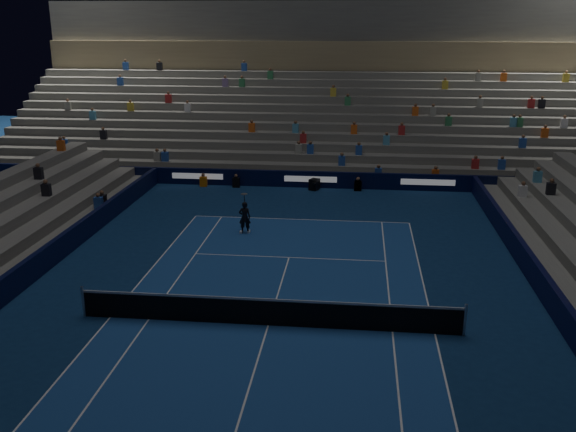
{
  "coord_description": "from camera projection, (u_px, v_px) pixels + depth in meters",
  "views": [
    {
      "loc": [
        2.79,
        -19.11,
        9.8
      ],
      "look_at": [
        0.0,
        6.0,
        2.0
      ],
      "focal_mm": 39.78,
      "sensor_mm": 36.0,
      "label": 1
    }
  ],
  "objects": [
    {
      "name": "tennis_player",
      "position": [
        245.0,
        217.0,
        30.37
      ],
      "size": [
        0.58,
        0.4,
        1.55
      ],
      "primitive_type": "imported",
      "rotation": [
        0.0,
        0.0,
        3.19
      ],
      "color": "black",
      "rests_on": "ground"
    },
    {
      "name": "sponsor_barrier_east",
      "position": [
        571.0,
        327.0,
        20.16
      ],
      "size": [
        0.25,
        37.0,
        1.0
      ],
      "primitive_type": "cube",
      "color": "#080B32",
      "rests_on": "ground"
    },
    {
      "name": "sponsor_barrier_far",
      "position": [
        311.0,
        179.0,
        38.75
      ],
      "size": [
        44.0,
        0.25,
        1.0
      ],
      "primitive_type": "cube",
      "color": "black",
      "rests_on": "ground"
    },
    {
      "name": "ground",
      "position": [
        268.0,
        326.0,
        21.33
      ],
      "size": [
        90.0,
        90.0,
        0.0
      ],
      "primitive_type": "plane",
      "color": "#0D2750",
      "rests_on": "ground"
    },
    {
      "name": "grandstand_main",
      "position": [
        321.0,
        111.0,
        46.83
      ],
      "size": [
        44.0,
        15.2,
        11.2
      ],
      "color": "#61615C",
      "rests_on": "ground"
    },
    {
      "name": "tennis_net",
      "position": [
        268.0,
        312.0,
        21.18
      ],
      "size": [
        12.9,
        0.1,
        1.1
      ],
      "color": "#B2B2B7",
      "rests_on": "ground"
    },
    {
      "name": "broadcast_camera",
      "position": [
        314.0,
        184.0,
        38.22
      ],
      "size": [
        0.69,
        1.04,
        0.66
      ],
      "color": "black",
      "rests_on": "ground"
    },
    {
      "name": "court_surface",
      "position": [
        268.0,
        325.0,
        21.33
      ],
      "size": [
        10.97,
        23.77,
        0.01
      ],
      "primitive_type": "cube",
      "color": "navy",
      "rests_on": "ground"
    }
  ]
}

